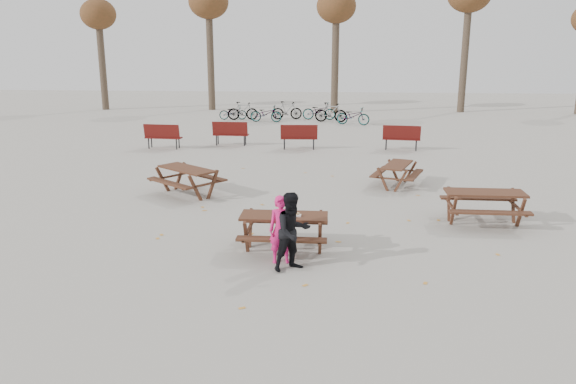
# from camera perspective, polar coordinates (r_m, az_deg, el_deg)

# --- Properties ---
(ground) EXTENTS (80.00, 80.00, 0.00)m
(ground) POSITION_cam_1_polar(r_m,az_deg,el_deg) (11.83, -0.40, -5.93)
(ground) COLOR gray
(ground) RESTS_ON ground
(main_picnic_table) EXTENTS (1.80, 1.45, 0.78)m
(main_picnic_table) POSITION_cam_1_polar(r_m,az_deg,el_deg) (11.63, -0.40, -3.23)
(main_picnic_table) COLOR #3D2116
(main_picnic_table) RESTS_ON ground
(food_tray) EXTENTS (0.18, 0.11, 0.03)m
(food_tray) POSITION_cam_1_polar(r_m,az_deg,el_deg) (11.48, 0.89, -2.40)
(food_tray) COLOR white
(food_tray) RESTS_ON main_picnic_table
(bread_roll) EXTENTS (0.14, 0.06, 0.05)m
(bread_roll) POSITION_cam_1_polar(r_m,az_deg,el_deg) (11.47, 0.89, -2.20)
(bread_roll) COLOR tan
(bread_roll) RESTS_ON food_tray
(soda_bottle) EXTENTS (0.07, 0.07, 0.17)m
(soda_bottle) POSITION_cam_1_polar(r_m,az_deg,el_deg) (11.47, -0.94, -2.12)
(soda_bottle) COLOR silver
(soda_bottle) RESTS_ON main_picnic_table
(child) EXTENTS (0.54, 0.40, 1.36)m
(child) POSITION_cam_1_polar(r_m,az_deg,el_deg) (10.97, -0.69, -3.84)
(child) COLOR #E11C6E
(child) RESTS_ON ground
(adult) EXTENTS (0.94, 0.89, 1.53)m
(adult) POSITION_cam_1_polar(r_m,az_deg,el_deg) (10.59, 0.48, -4.06)
(adult) COLOR black
(adult) RESTS_ON ground
(picnic_table_east) EXTENTS (1.86, 1.50, 0.79)m
(picnic_table_east) POSITION_cam_1_polar(r_m,az_deg,el_deg) (14.21, 19.27, -1.51)
(picnic_table_east) COLOR #3D2116
(picnic_table_east) RESTS_ON ground
(picnic_table_north) EXTENTS (2.34, 2.29, 0.79)m
(picnic_table_north) POSITION_cam_1_polar(r_m,az_deg,el_deg) (16.24, -10.20, 1.06)
(picnic_table_north) COLOR #3D2116
(picnic_table_north) RESTS_ON ground
(picnic_table_far) EXTENTS (1.74, 1.93, 0.69)m
(picnic_table_far) POSITION_cam_1_polar(r_m,az_deg,el_deg) (17.29, 11.00, 1.70)
(picnic_table_far) COLOR #3D2116
(picnic_table_far) RESTS_ON ground
(park_bench_row) EXTENTS (11.33, 1.56, 1.03)m
(park_bench_row) POSITION_cam_1_polar(r_m,az_deg,el_deg) (23.27, -1.55, 5.73)
(park_bench_row) COLOR #5D1512
(park_bench_row) RESTS_ON ground
(bicycle_row) EXTENTS (8.52, 2.82, 1.07)m
(bicycle_row) POSITION_cam_1_polar(r_m,az_deg,el_deg) (31.59, 0.70, 8.09)
(bicycle_row) COLOR black
(bicycle_row) RESTS_ON ground
(tree_row) EXTENTS (32.17, 3.52, 8.26)m
(tree_row) POSITION_cam_1_polar(r_m,az_deg,el_deg) (36.22, 4.75, 17.94)
(tree_row) COLOR #382B21
(tree_row) RESTS_ON ground
(fallen_leaves) EXTENTS (11.00, 11.00, 0.01)m
(fallen_leaves) POSITION_cam_1_polar(r_m,az_deg,el_deg) (14.16, 2.51, -2.39)
(fallen_leaves) COLOR orange
(fallen_leaves) RESTS_ON ground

